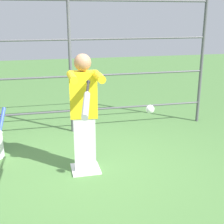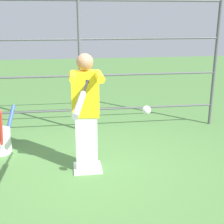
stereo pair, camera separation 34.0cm
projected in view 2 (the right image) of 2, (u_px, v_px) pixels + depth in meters
ground_plane at (88, 168)px, 4.54m from camera, size 24.00×24.00×0.00m
home_plate at (88, 168)px, 4.54m from camera, size 0.40×0.40×0.02m
fence_backstop at (80, 58)px, 5.64m from camera, size 5.28×0.06×2.79m
batter at (86, 110)px, 4.26m from camera, size 0.42×0.59×1.66m
baseball_bat_swinging at (81, 101)px, 3.22m from camera, size 0.24×0.91×0.21m
softball_in_flight at (147, 110)px, 3.44m from camera, size 0.10×0.10×0.10m
bat_bucket at (0, 139)px, 4.97m from camera, size 0.66×1.11×0.83m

